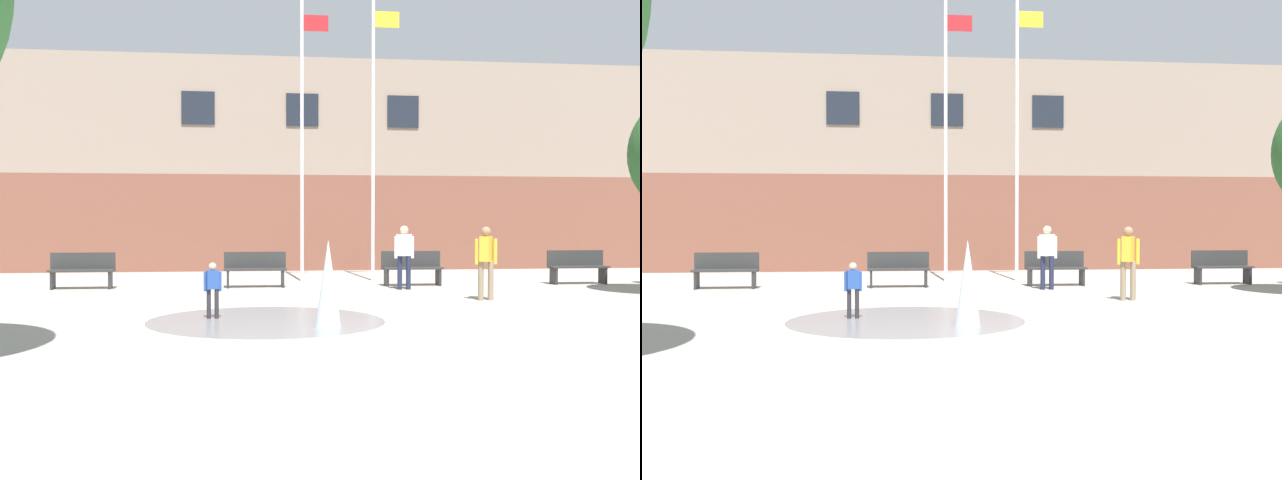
% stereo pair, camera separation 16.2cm
% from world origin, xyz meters
% --- Properties ---
extents(ground_plane, '(100.00, 100.00, 0.00)m').
position_xyz_m(ground_plane, '(0.00, 0.00, 0.00)').
color(ground_plane, '#9E998E').
extents(library_building, '(36.00, 6.05, 7.29)m').
position_xyz_m(library_building, '(0.00, 19.64, 3.64)').
color(library_building, brown).
rests_on(library_building, ground).
extents(splash_fountain, '(4.08, 4.08, 1.41)m').
position_xyz_m(splash_fountain, '(-1.28, 3.51, 0.47)').
color(splash_fountain, gray).
rests_on(splash_fountain, ground).
extents(park_bench_far_left, '(1.60, 0.44, 0.91)m').
position_xyz_m(park_bench_far_left, '(-6.19, 10.62, 0.48)').
color(park_bench_far_left, '#28282D').
rests_on(park_bench_far_left, ground).
extents(park_bench_under_left_flagpole, '(1.60, 0.44, 0.91)m').
position_xyz_m(park_bench_under_left_flagpole, '(-1.85, 10.51, 0.48)').
color(park_bench_under_left_flagpole, '#28282D').
rests_on(park_bench_under_left_flagpole, ground).
extents(park_bench_under_right_flagpole, '(1.60, 0.44, 0.91)m').
position_xyz_m(park_bench_under_right_flagpole, '(2.28, 10.49, 0.48)').
color(park_bench_under_right_flagpole, '#28282D').
rests_on(park_bench_under_right_flagpole, ground).
extents(park_bench_far_right, '(1.60, 0.44, 0.91)m').
position_xyz_m(park_bench_far_right, '(6.87, 10.45, 0.48)').
color(park_bench_far_right, '#28282D').
rests_on(park_bench_far_right, ground).
extents(adult_watching, '(0.50, 0.34, 1.59)m').
position_xyz_m(adult_watching, '(1.81, 9.43, 0.93)').
color(adult_watching, '#1E233D').
rests_on(adult_watching, ground).
extents(adult_near_bench, '(0.50, 0.39, 1.59)m').
position_xyz_m(adult_near_bench, '(2.97, 6.75, 0.93)').
color(adult_near_bench, '#89755B').
rests_on(adult_near_bench, ground).
extents(child_running, '(0.31, 0.17, 0.99)m').
position_xyz_m(child_running, '(-2.83, 4.43, 0.58)').
color(child_running, '#28282D').
rests_on(child_running, ground).
extents(flagpole_left, '(0.80, 0.10, 7.90)m').
position_xyz_m(flagpole_left, '(-0.43, 12.25, 4.19)').
color(flagpole_left, silver).
rests_on(flagpole_left, ground).
extents(flagpole_right, '(0.80, 0.10, 8.06)m').
position_xyz_m(flagpole_right, '(1.61, 12.25, 4.28)').
color(flagpole_right, silver).
rests_on(flagpole_right, ground).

